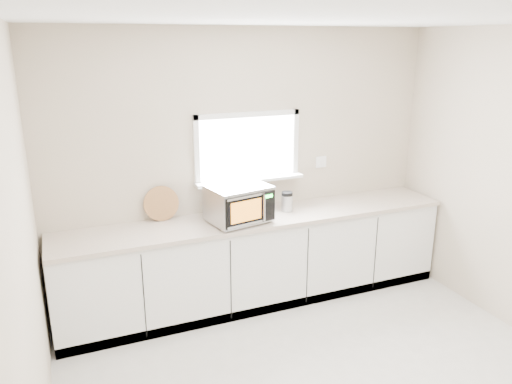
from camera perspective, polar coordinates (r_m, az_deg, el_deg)
back_wall at (r=5.03m, az=-1.03°, el=3.10°), size 4.00×0.17×2.70m
cabinets at (r=5.07m, az=0.25°, el=-7.84°), size 3.92×0.60×0.88m
countertop at (r=4.89m, az=0.30°, el=-2.99°), size 3.92×0.64×0.04m
microwave at (r=4.68m, az=-1.94°, el=-1.30°), size 0.61×0.52×0.35m
knife_block at (r=4.71m, az=-3.06°, el=-1.91°), size 0.16×0.22×0.29m
cutting_board at (r=4.81m, az=-10.77°, el=-1.29°), size 0.33×0.08×0.33m
coffee_grinder at (r=5.01m, az=3.56°, el=-1.07°), size 0.13×0.13×0.20m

